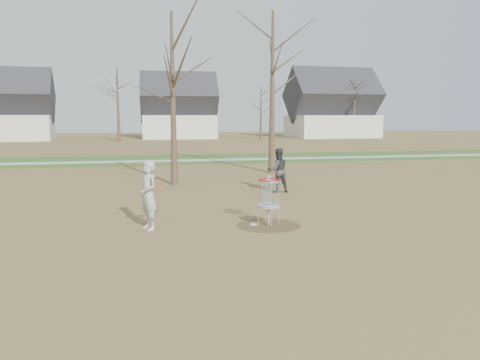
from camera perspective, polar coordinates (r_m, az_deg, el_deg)
name	(u,v)px	position (r m, az deg, el deg)	size (l,w,h in m)	color
ground	(269,225)	(13.16, 3.51, -5.55)	(160.00, 160.00, 0.00)	brown
green_band	(190,159)	(33.65, -6.13, 2.55)	(160.00, 8.00, 0.01)	#2D5119
footpath	(191,160)	(32.66, -5.94, 2.41)	(160.00, 1.50, 0.01)	#9E9E99
dirt_circle	(269,225)	(13.16, 3.51, -5.53)	(1.80, 1.80, 0.01)	#47331E
player_standing	(149,195)	(12.76, -11.09, -1.84)	(0.68, 0.45, 1.87)	#B5B5B5
player_throwing	(278,170)	(18.78, 4.64, 1.19)	(0.86, 0.67, 1.78)	#313236
disc_grounded	(254,224)	(13.19, 1.67, -5.42)	(0.22, 0.22, 0.02)	silver
discs_in_play	(231,178)	(14.33, -1.13, 0.27)	(4.41, 3.34, 0.10)	#DF440B
disc_golf_basket	(269,193)	(12.98, 3.55, -1.62)	(0.64, 0.64, 1.35)	#9EA3AD
bare_trees	(191,94)	(48.46, -5.95, 10.45)	(52.62, 44.98, 9.00)	#382B1E
houses_row	(197,113)	(65.36, -5.29, 8.14)	(56.51, 10.01, 7.26)	silver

